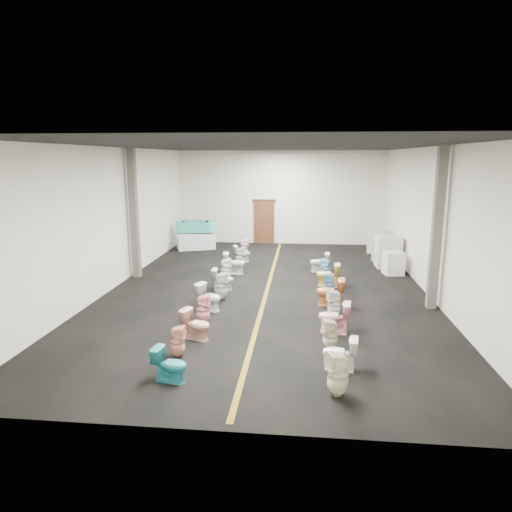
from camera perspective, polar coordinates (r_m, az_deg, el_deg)
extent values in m
plane|color=black|center=(14.90, 1.46, -4.03)|extent=(16.00, 16.00, 0.00)
plane|color=black|center=(14.31, 1.56, 13.54)|extent=(16.00, 16.00, 0.00)
plane|color=beige|center=(22.37, 3.11, 7.28)|extent=(10.00, 0.00, 10.00)
plane|color=beige|center=(6.64, -3.87, -4.61)|extent=(10.00, 0.00, 10.00)
plane|color=beige|center=(15.63, -17.15, 4.62)|extent=(0.00, 16.00, 16.00)
plane|color=beige|center=(14.91, 21.09, 4.01)|extent=(0.00, 16.00, 16.00)
cube|color=#7F6312|center=(14.90, 1.46, -4.02)|extent=(0.12, 15.60, 0.01)
cube|color=#562D19|center=(22.50, 1.03, 4.25)|extent=(1.00, 0.10, 2.10)
cube|color=#331C11|center=(22.39, 1.04, 6.97)|extent=(1.15, 0.08, 0.10)
cube|color=#59544C|center=(16.46, -15.00, 5.11)|extent=(0.25, 0.25, 4.50)
cube|color=#59544C|center=(13.41, 21.68, 3.12)|extent=(0.25, 0.25, 4.50)
cube|color=silver|center=(21.35, -7.50, 1.88)|extent=(1.88, 1.41, 0.75)
cube|color=#42C0AE|center=(21.24, -7.55, 3.67)|extent=(1.26, 0.78, 0.50)
cylinder|color=#42C0AE|center=(21.33, -9.15, 3.65)|extent=(0.66, 0.66, 0.50)
cylinder|color=#42C0AE|center=(21.17, -5.94, 3.68)|extent=(0.66, 0.66, 0.50)
cube|color=teal|center=(21.21, -7.57, 4.20)|extent=(1.04, 0.56, 0.20)
cube|color=silver|center=(17.28, 16.79, -0.85)|extent=(0.75, 0.75, 0.84)
cube|color=beige|center=(18.33, 16.18, 0.53)|extent=(0.92, 0.92, 1.22)
cube|color=beige|center=(19.58, 15.52, 0.84)|extent=(0.97, 0.97, 0.91)
cube|color=beige|center=(21.05, 14.86, 1.87)|extent=(0.92, 0.92, 1.08)
imported|color=teal|center=(9.01, -10.68, -13.20)|extent=(0.72, 0.49, 0.67)
imported|color=#F0AB8D|center=(9.99, -9.77, -10.48)|extent=(0.32, 0.32, 0.69)
imported|color=#E7AB92|center=(10.83, -7.49, -8.49)|extent=(0.79, 0.61, 0.72)
imported|color=pink|center=(11.75, -6.64, -6.63)|extent=(0.40, 0.39, 0.78)
imported|color=silver|center=(12.77, -5.90, -5.13)|extent=(0.84, 0.68, 0.75)
imported|color=silver|center=(13.62, -4.38, -3.79)|extent=(0.42, 0.41, 0.84)
imported|color=silver|center=(14.64, -4.16, -2.93)|extent=(0.69, 0.39, 0.70)
imported|color=white|center=(15.62, -3.86, -1.76)|extent=(0.46, 0.46, 0.81)
imported|color=silver|center=(16.61, -2.74, -0.91)|extent=(0.80, 0.48, 0.80)
imported|color=silver|center=(17.60, -2.04, -0.20)|extent=(0.36, 0.35, 0.77)
imported|color=silver|center=(18.52, -1.77, 0.30)|extent=(0.76, 0.57, 0.69)
imported|color=white|center=(19.43, -1.57, 1.00)|extent=(0.46, 0.46, 0.78)
imported|color=beige|center=(8.45, 10.19, -14.33)|extent=(0.50, 0.50, 0.84)
imported|color=white|center=(9.43, 10.45, -11.90)|extent=(0.73, 0.48, 0.70)
imported|color=beige|center=(10.26, 9.27, -9.69)|extent=(0.40, 0.39, 0.73)
imported|color=#F8A6AF|center=(11.26, 9.74, -7.56)|extent=(0.82, 0.54, 0.79)
imported|color=silver|center=(12.24, 9.75, -5.96)|extent=(0.44, 0.43, 0.78)
imported|color=#D9803F|center=(13.24, 9.29, -4.46)|extent=(0.84, 0.53, 0.81)
imported|color=#73B2DA|center=(14.13, 9.17, -3.58)|extent=(0.37, 0.36, 0.72)
imported|color=#F5D058|center=(15.20, 9.00, -2.33)|extent=(0.81, 0.51, 0.78)
imported|color=#75C9F1|center=(16.13, 8.72, -1.60)|extent=(0.41, 0.41, 0.71)
imported|color=white|center=(17.07, 7.96, -0.78)|extent=(0.72, 0.41, 0.73)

